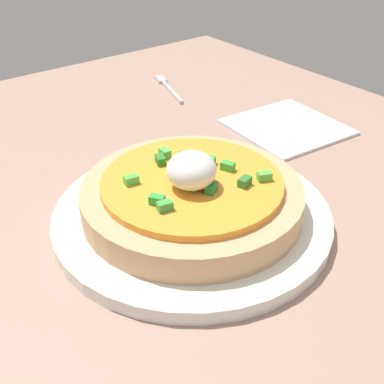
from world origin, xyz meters
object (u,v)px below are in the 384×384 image
pizza (192,194)px  fork (167,86)px  napkin (287,127)px  plate (192,215)px

pizza → fork: pizza is taller
napkin → plate: bearing=-159.2°
plate → napkin: plate is taller
fork → napkin: size_ratio=0.87×
pizza → fork: (18.53, 30.15, -2.86)cm
pizza → fork: 35.51cm
plate → fork: bearing=58.4°
plate → napkin: size_ratio=2.00×
plate → pizza: bearing=-130.9°
plate → napkin: 24.10cm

